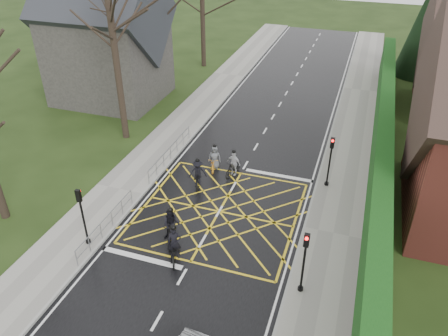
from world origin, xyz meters
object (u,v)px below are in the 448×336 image
Objects in this scene: cyclist_rear at (174,248)px; cyclist_mid at (198,175)px; cyclist_front at (233,166)px; cyclist_back at (171,227)px; cyclist_lead at (214,160)px.

cyclist_rear is 1.08× the size of cyclist_mid.
cyclist_front is (1.62, 1.70, -0.02)m from cyclist_mid.
cyclist_lead is at bearing 77.08° from cyclist_back.
cyclist_lead is at bearing 59.33° from cyclist_mid.
cyclist_front is (0.39, 7.73, 0.01)m from cyclist_rear.
cyclist_rear is 7.74m from cyclist_front.
cyclist_lead is (0.31, 2.01, -0.06)m from cyclist_mid.
cyclist_back is at bearing -105.53° from cyclist_mid.
cyclist_back is 1.02× the size of cyclist_mid.
cyclist_back is 1.11× the size of cyclist_front.
cyclist_mid is 2.03m from cyclist_lead.
cyclist_lead is at bearing -179.26° from cyclist_front.
cyclist_mid is at bearing 77.77° from cyclist_rear.
cyclist_rear is at bearing -100.50° from cyclist_mid.
cyclist_mid is 1.06× the size of cyclist_lead.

